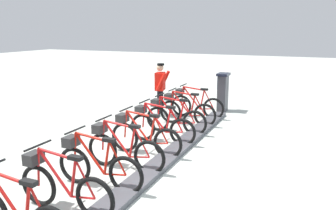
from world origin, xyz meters
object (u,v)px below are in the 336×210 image
at_px(bike_docked_0, 195,104).
at_px(bike_docked_6, 96,164).
at_px(bike_docked_2, 173,117).
at_px(bike_docked_5, 122,148).
at_px(bike_docked_4, 143,136).
at_px(bike_docked_7, 61,185).
at_px(worker_near_rack, 160,87).
at_px(payment_kiosk, 223,92).
at_px(bike_docked_3, 159,126).
at_px(bike_docked_1, 185,110).

distance_m(bike_docked_0, bike_docked_6, 5.23).
height_order(bike_docked_2, bike_docked_5, same).
height_order(bike_docked_0, bike_docked_5, same).
xyz_separation_m(bike_docked_2, bike_docked_4, (0.00, 1.74, 0.00)).
xyz_separation_m(bike_docked_2, bike_docked_5, (0.00, 2.62, 0.00)).
bearing_deg(bike_docked_6, bike_docked_5, -90.00).
relative_size(bike_docked_7, worker_near_rack, 1.04).
height_order(bike_docked_4, bike_docked_5, same).
height_order(bike_docked_0, bike_docked_7, same).
bearing_deg(bike_docked_4, worker_near_rack, -71.74).
xyz_separation_m(payment_kiosk, bike_docked_2, (0.57, 2.92, -0.24)).
relative_size(bike_docked_3, bike_docked_6, 1.00).
bearing_deg(bike_docked_4, bike_docked_3, -90.00).
bearing_deg(bike_docked_0, worker_near_rack, 9.82).
distance_m(bike_docked_7, worker_near_rack, 6.03).
bearing_deg(bike_docked_2, bike_docked_5, 90.00).
distance_m(bike_docked_0, bike_docked_3, 2.62).
height_order(bike_docked_3, bike_docked_5, same).
xyz_separation_m(bike_docked_1, bike_docked_5, (0.00, 3.49, 0.00)).
distance_m(payment_kiosk, bike_docked_3, 3.84).
bearing_deg(bike_docked_7, bike_docked_1, -90.00).
bearing_deg(payment_kiosk, bike_docked_4, 83.01).
relative_size(bike_docked_3, bike_docked_4, 1.00).
xyz_separation_m(bike_docked_3, worker_near_rack, (1.09, -2.43, 0.48)).
height_order(bike_docked_1, bike_docked_4, same).
height_order(bike_docked_0, worker_near_rack, worker_near_rack).
bearing_deg(bike_docked_7, bike_docked_3, -90.00).
bearing_deg(bike_docked_2, bike_docked_4, 90.00).
xyz_separation_m(bike_docked_1, bike_docked_7, (0.00, 5.23, 0.00)).
xyz_separation_m(bike_docked_6, worker_near_rack, (1.09, -5.04, 0.48)).
relative_size(bike_docked_3, worker_near_rack, 1.04).
xyz_separation_m(bike_docked_1, worker_near_rack, (1.09, -0.68, 0.48)).
bearing_deg(bike_docked_2, bike_docked_3, 90.00).
bearing_deg(payment_kiosk, bike_docked_1, 74.39).
height_order(bike_docked_2, bike_docked_7, same).
distance_m(bike_docked_2, bike_docked_3, 0.87).
height_order(bike_docked_5, worker_near_rack, worker_near_rack).
bearing_deg(bike_docked_3, payment_kiosk, -98.58).
xyz_separation_m(bike_docked_4, bike_docked_6, (0.00, 1.74, 0.00)).
distance_m(bike_docked_0, bike_docked_1, 0.87).
xyz_separation_m(bike_docked_2, worker_near_rack, (1.09, -1.56, 0.48)).
height_order(bike_docked_0, bike_docked_1, same).
distance_m(bike_docked_0, bike_docked_2, 1.74).
distance_m(bike_docked_0, bike_docked_4, 3.49).
height_order(payment_kiosk, bike_docked_5, payment_kiosk).
relative_size(bike_docked_2, bike_docked_6, 1.00).
bearing_deg(bike_docked_2, bike_docked_1, -90.00).
bearing_deg(bike_docked_4, payment_kiosk, -96.99).
height_order(payment_kiosk, bike_docked_3, payment_kiosk).
xyz_separation_m(bike_docked_6, bike_docked_7, (0.00, 0.87, 0.00)).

